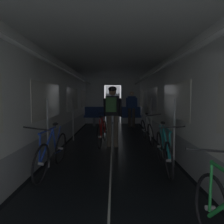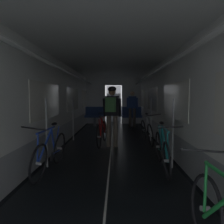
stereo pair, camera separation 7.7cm
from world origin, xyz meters
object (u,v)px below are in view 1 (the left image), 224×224
object	(u,v)px
bicycle_white	(147,131)
bench_seat_far_right	(131,115)
bicycle_red_in_aisle	(102,132)
bench_seat_far_left	(94,114)
person_cyclist_aisle	(112,110)
bicycle_teal	(164,150)
person_standing_near_bench	(132,107)
bicycle_blue	(52,152)

from	to	relation	value
bicycle_white	bench_seat_far_right	bearing A→B (deg)	93.12
bicycle_red_in_aisle	bench_seat_far_right	bearing A→B (deg)	73.44
bench_seat_far_left	person_cyclist_aisle	world-z (taller)	person_cyclist_aisle
person_cyclist_aisle	bicycle_red_in_aisle	bearing A→B (deg)	138.81
bench_seat_far_left	bicycle_white	distance (m)	4.20
bench_seat_far_left	bicycle_teal	size ratio (longest dim) A/B	0.58
bench_seat_far_left	bicycle_white	world-z (taller)	same
bench_seat_far_left	person_cyclist_aisle	size ratio (longest dim) A/B	0.57
bicycle_white	bicycle_red_in_aisle	world-z (taller)	bicycle_white
bench_seat_far_right	person_cyclist_aisle	distance (m)	4.35
bicycle_teal	person_standing_near_bench	size ratio (longest dim) A/B	1.00
person_cyclist_aisle	person_standing_near_bench	bearing A→B (deg)	77.12
bicycle_teal	bicycle_white	xyz separation A→B (m)	(0.05, 2.37, -0.00)
bicycle_red_in_aisle	person_standing_near_bench	size ratio (longest dim) A/B	1.00
person_standing_near_bench	bicycle_blue	bearing A→B (deg)	-108.93
bench_seat_far_right	bicycle_teal	distance (m)	6.07
person_standing_near_bench	bench_seat_far_right	bearing A→B (deg)	90.41
bench_seat_far_right	bicycle_teal	size ratio (longest dim) A/B	0.58
bicycle_teal	person_standing_near_bench	world-z (taller)	person_standing_near_bench
bench_seat_far_right	bicycle_blue	bearing A→B (deg)	-107.85
bicycle_blue	bicycle_red_in_aisle	world-z (taller)	bicycle_blue
bench_seat_far_left	bicycle_red_in_aisle	distance (m)	4.02
bicycle_white	person_cyclist_aisle	xyz separation A→B (m)	(-1.08, -0.54, 0.69)
bicycle_red_in_aisle	bicycle_blue	bearing A→B (deg)	-110.04
bicycle_teal	bicycle_red_in_aisle	size ratio (longest dim) A/B	1.00
bicycle_white	person_standing_near_bench	xyz separation A→B (m)	(-0.20, 3.31, 0.59)
person_cyclist_aisle	bicycle_red_in_aisle	distance (m)	0.80
bicycle_red_in_aisle	person_standing_near_bench	bearing A→B (deg)	71.77
bicycle_white	person_cyclist_aisle	bearing A→B (deg)	-153.32
bench_seat_far_left	bicycle_red_in_aisle	bearing A→B (deg)	-81.13
bench_seat_far_left	bicycle_red_in_aisle	xyz separation A→B (m)	(0.62, -3.97, -0.18)
bench_seat_far_right	person_cyclist_aisle	xyz separation A→B (m)	(-0.88, -4.23, 0.50)
bench_seat_far_right	bicycle_blue	world-z (taller)	bench_seat_far_right
bicycle_blue	bicycle_teal	bearing A→B (deg)	4.94
bicycle_blue	person_cyclist_aisle	bearing A→B (deg)	60.67
bench_seat_far_left	person_cyclist_aisle	bearing A→B (deg)	-77.73
bicycle_teal	bicycle_red_in_aisle	bearing A→B (deg)	122.47
bicycle_white	bicycle_red_in_aisle	bearing A→B (deg)	-168.57
bench_seat_far_right	bicycle_red_in_aisle	size ratio (longest dim) A/B	0.58
bicycle_red_in_aisle	person_cyclist_aisle	bearing A→B (deg)	-41.19
bench_seat_far_right	bicycle_white	xyz separation A→B (m)	(0.20, -3.69, -0.19)
bicycle_teal	bicycle_red_in_aisle	world-z (taller)	bicycle_teal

